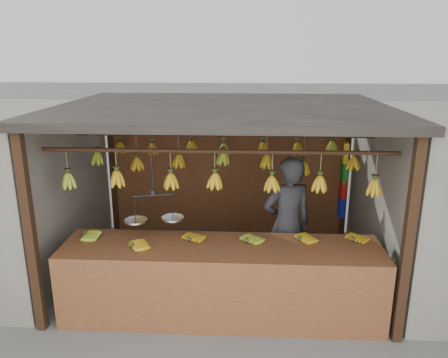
{
  "coord_description": "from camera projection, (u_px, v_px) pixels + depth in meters",
  "views": [
    {
      "loc": [
        0.32,
        -5.73,
        3.06
      ],
      "look_at": [
        0.0,
        0.3,
        1.3
      ],
      "focal_mm": 35.0,
      "sensor_mm": 36.0,
      "label": 1
    }
  ],
  "objects": [
    {
      "name": "counter",
      "position": [
        221.0,
        266.0,
        4.99
      ],
      "size": [
        3.72,
        0.85,
        0.96
      ],
      "color": "brown",
      "rests_on": "ground"
    },
    {
      "name": "balance_scale",
      "position": [
        154.0,
        215.0,
        5.11
      ],
      "size": [
        0.67,
        0.35,
        0.84
      ],
      "color": "black",
      "rests_on": "ground"
    },
    {
      "name": "ground",
      "position": [
        223.0,
        270.0,
        6.37
      ],
      "size": [
        80.0,
        80.0,
        0.0
      ],
      "primitive_type": "plane",
      "color": "#5B5B57"
    },
    {
      "name": "vendor",
      "position": [
        287.0,
        225.0,
        5.65
      ],
      "size": [
        0.77,
        0.62,
        1.82
      ],
      "primitive_type": "imported",
      "rotation": [
        0.0,
        0.0,
        3.46
      ],
      "color": "#262628",
      "rests_on": "ground"
    },
    {
      "name": "bag_bundles",
      "position": [
        343.0,
        180.0,
        7.28
      ],
      "size": [
        0.08,
        0.26,
        1.27
      ],
      "color": "yellow",
      "rests_on": "ground"
    },
    {
      "name": "stall",
      "position": [
        224.0,
        133.0,
        6.13
      ],
      "size": [
        4.3,
        3.3,
        2.4
      ],
      "color": "black",
      "rests_on": "ground"
    },
    {
      "name": "hanging_bananas",
      "position": [
        222.0,
        162.0,
        5.91
      ],
      "size": [
        3.65,
        2.24,
        0.39
      ],
      "color": "#92A523",
      "rests_on": "ground"
    }
  ]
}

